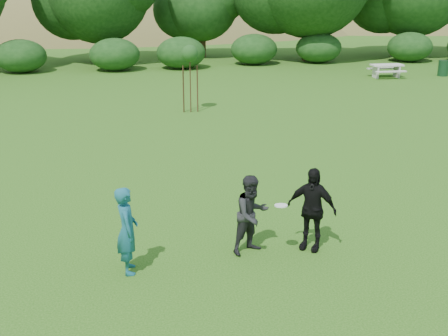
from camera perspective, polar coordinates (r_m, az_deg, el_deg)
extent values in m
plane|color=#19470C|center=(11.52, 2.47, -10.01)|extent=(120.00, 120.00, 0.00)
imported|color=#17576A|center=(11.12, -9.82, -6.25)|extent=(0.48, 0.68, 1.78)
imported|color=black|center=(11.76, 2.84, -4.74)|extent=(1.03, 0.95, 1.71)
imported|color=black|center=(12.01, 8.88, -4.12)|extent=(1.13, 0.98, 1.83)
cylinder|color=#153B21|center=(35.72, 21.39, 9.43)|extent=(0.60, 0.60, 0.90)
cylinder|color=white|center=(11.45, 5.82, -3.81)|extent=(0.27, 0.27, 0.05)
cylinder|color=#3F2919|center=(24.14, -3.44, 8.60)|extent=(0.05, 0.05, 2.50)
sphere|color=#204C1B|center=(23.95, -3.50, 11.54)|extent=(0.70, 0.70, 0.70)
cylinder|color=#342214|center=(24.16, -4.14, 7.99)|extent=(0.06, 0.06, 2.00)
cylinder|color=#402919|center=(24.22, -2.72, 8.04)|extent=(0.06, 0.06, 2.00)
cube|color=beige|center=(34.00, 16.22, 10.01)|extent=(1.80, 0.75, 0.08)
cube|color=beige|center=(33.79, 15.15, 9.40)|extent=(0.10, 0.70, 0.68)
cube|color=#B2ADA6|center=(34.34, 17.16, 9.36)|extent=(0.10, 0.70, 0.68)
cube|color=beige|center=(33.51, 16.61, 9.36)|extent=(1.80, 0.28, 0.06)
cube|color=#B3AEA5|center=(34.58, 15.76, 9.72)|extent=(1.80, 0.28, 0.06)
ellipsoid|color=olive|center=(87.09, 5.61, 5.67)|extent=(100.00, 64.00, 52.00)
ellipsoid|color=olive|center=(69.20, -11.70, 7.51)|extent=(80.00, 50.00, 28.00)
ellipsoid|color=olive|center=(77.85, 15.31, 9.30)|extent=(60.00, 44.00, 24.00)
cylinder|color=#3A2616|center=(39.12, -12.38, 12.40)|extent=(0.68, 0.68, 2.80)
cylinder|color=#3A2616|center=(41.42, -2.29, 12.79)|extent=(0.60, 0.60, 2.27)
sphere|color=#194214|center=(41.22, -2.34, 16.35)|extent=(5.22, 5.22, 5.22)
cylinder|color=#3A2616|center=(39.94, 8.55, 13.13)|extent=(0.76, 0.76, 3.32)
cylinder|color=#3A2616|center=(43.95, 18.37, 12.69)|extent=(0.71, 0.71, 2.97)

